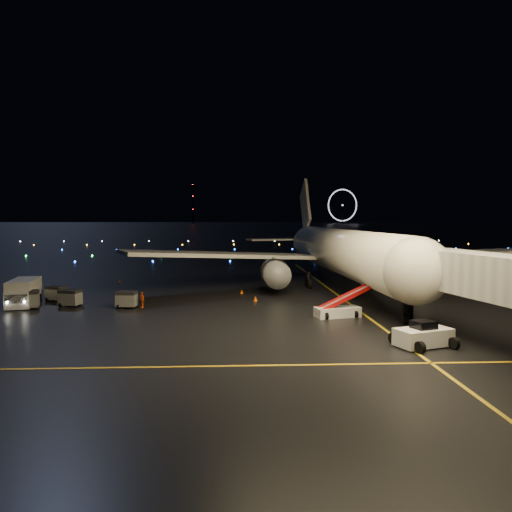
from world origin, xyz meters
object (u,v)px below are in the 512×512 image
object	(u,v)px
service_truck	(24,292)
baggage_cart_0	(127,300)
belt_loader	(338,301)
baggage_cart_1	(70,298)
airliner	(336,226)
pushback_tug	(423,334)
crew_c	(142,300)
baggage_cart_3	(56,294)
baggage_cart_4	(27,300)
baggage_cart_2	(17,301)

from	to	relation	value
service_truck	baggage_cart_0	distance (m)	11.03
belt_loader	baggage_cart_1	xyz separation A→B (m)	(-25.94, 6.70, -0.60)
airliner	pushback_tug	size ratio (longest dim) A/B	14.37
baggage_cart_0	crew_c	bearing A→B (deg)	6.60
belt_loader	crew_c	bearing A→B (deg)	149.14
belt_loader	baggage_cart_3	xyz separation A→B (m)	(-28.54, 10.14, -0.64)
baggage_cart_4	belt_loader	bearing A→B (deg)	-22.98
baggage_cart_1	baggage_cart_2	bearing A→B (deg)	-151.06
baggage_cart_0	pushback_tug	bearing A→B (deg)	-28.66
airliner	baggage_cart_3	size ratio (longest dim) A/B	29.35
baggage_cart_3	baggage_cart_4	distance (m)	4.82
pushback_tug	baggage_cart_2	bearing A→B (deg)	135.05
pushback_tug	belt_loader	distance (m)	11.25
baggage_cart_2	pushback_tug	bearing A→B (deg)	-45.53
baggage_cart_1	crew_c	bearing A→B (deg)	7.01
airliner	belt_loader	world-z (taller)	airliner
pushback_tug	service_truck	world-z (taller)	service_truck
belt_loader	baggage_cart_1	world-z (taller)	belt_loader
baggage_cart_2	baggage_cart_0	bearing A→B (deg)	-20.15
crew_c	baggage_cart_4	bearing A→B (deg)	-118.05
pushback_tug	baggage_cart_3	distance (m)	38.39
crew_c	baggage_cart_4	size ratio (longest dim) A/B	0.74
crew_c	baggage_cart_0	size ratio (longest dim) A/B	0.83
pushback_tug	baggage_cart_4	size ratio (longest dim) A/B	1.79
belt_loader	baggage_cart_2	world-z (taller)	belt_loader
baggage_cart_2	baggage_cart_3	size ratio (longest dim) A/B	1.01
service_truck	baggage_cart_2	distance (m)	2.18
airliner	baggage_cart_3	xyz separation A→B (m)	(-32.67, -10.46, -7.03)
pushback_tug	baggage_cart_4	xyz separation A→B (m)	(-33.52, 16.07, -0.00)
belt_loader	crew_c	world-z (taller)	belt_loader
pushback_tug	baggage_cart_1	xyz separation A→B (m)	(-29.72, 17.28, -0.07)
crew_c	baggage_cart_3	size ratio (longest dim) A/B	0.85
pushback_tug	baggage_cart_0	world-z (taller)	pushback_tug
baggage_cart_1	baggage_cart_2	distance (m)	4.92
airliner	service_truck	distance (m)	37.89
baggage_cart_2	baggage_cart_3	distance (m)	5.10
pushback_tug	baggage_cart_3	size ratio (longest dim) A/B	2.04
baggage_cart_2	baggage_cart_3	xyz separation A→B (m)	(2.18, 4.61, -0.01)
service_truck	baggage_cart_1	distance (m)	5.05
baggage_cart_1	baggage_cart_2	world-z (taller)	baggage_cart_1
pushback_tug	crew_c	bearing A→B (deg)	124.09
belt_loader	service_truck	size ratio (longest dim) A/B	0.81
airliner	baggage_cart_3	distance (m)	35.01
baggage_cart_2	belt_loader	bearing A→B (deg)	-30.70
airliner	belt_loader	bearing A→B (deg)	-103.34
baggage_cart_3	baggage_cart_0	bearing A→B (deg)	-7.43
service_truck	crew_c	size ratio (longest dim) A/B	4.62
belt_loader	pushback_tug	bearing A→B (deg)	-84.32
baggage_cart_0	baggage_cart_2	size ratio (longest dim) A/B	1.01
service_truck	baggage_cart_1	world-z (taller)	service_truck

